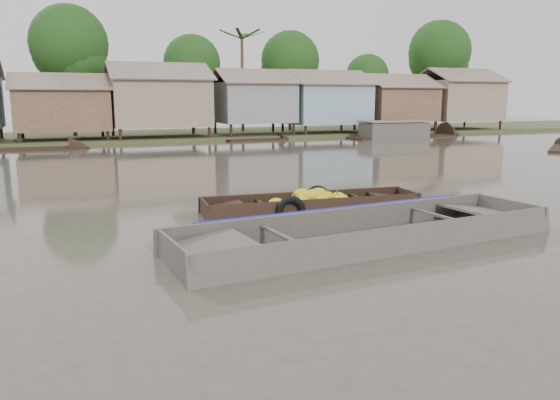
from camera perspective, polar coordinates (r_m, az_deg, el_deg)
name	(u,v)px	position (r m, az deg, el deg)	size (l,w,h in m)	color
ground	(300,252)	(10.86, 2.10, -5.44)	(120.00, 120.00, 0.00)	#484037
riverbank	(160,96)	(42.00, -12.42, 10.54)	(120.00, 12.47, 10.22)	#384723
banana_boat	(310,205)	(14.72, 3.14, -0.48)	(6.05, 1.93, 0.84)	black
viewer_boat	(368,238)	(11.70, 9.21, -3.95)	(8.75, 2.95, 0.69)	#403B36
distant_boats	(323,138)	(38.06, 4.53, 6.45)	(46.07, 15.85, 1.38)	black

